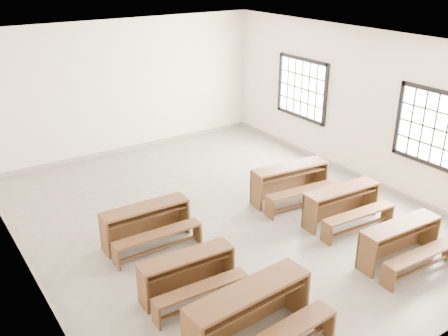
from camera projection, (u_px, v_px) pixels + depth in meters
room at (228, 106)px, 8.57m from camera, size 8.50×8.50×3.20m
desk_set_0 at (251, 313)px, 6.17m from camera, size 1.79×1.01×0.78m
desk_set_1 at (188, 273)px, 7.11m from camera, size 1.43×0.79×0.63m
desk_set_2 at (147, 222)px, 8.39m from camera, size 1.52×0.81×0.68m
desk_set_3 at (402, 240)px, 7.87m from camera, size 1.51×0.84×0.66m
desk_set_4 at (343, 203)px, 9.04m from camera, size 1.54×0.87×0.68m
desk_set_5 at (291, 181)px, 9.87m from camera, size 1.68×1.00×0.72m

